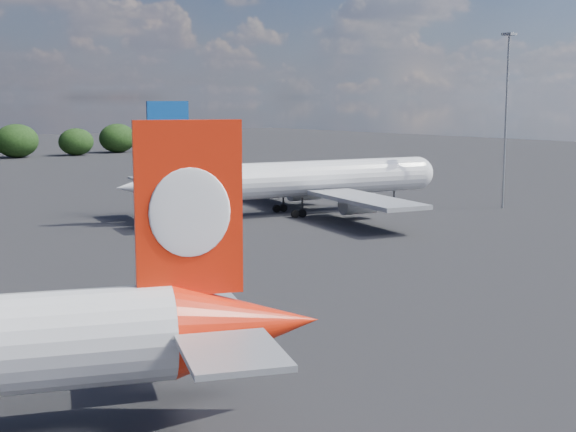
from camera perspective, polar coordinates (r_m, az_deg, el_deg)
china_southern_airliner at (r=109.65m, az=0.47°, el=2.56°), size 47.09×45.06×15.49m
floodlight_mast_near at (r=119.71m, az=15.29°, el=8.10°), size 1.60×1.60×24.96m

